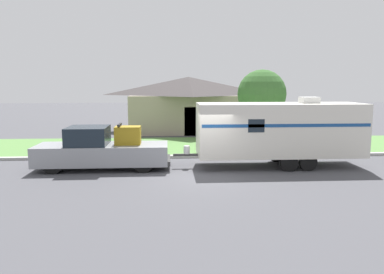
{
  "coord_description": "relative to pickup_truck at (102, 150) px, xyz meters",
  "views": [
    {
      "loc": [
        -1.5,
        -15.13,
        3.78
      ],
      "look_at": [
        -0.42,
        1.48,
        1.4
      ],
      "focal_mm": 35.0,
      "sensor_mm": 36.0,
      "label": 1
    }
  ],
  "objects": [
    {
      "name": "pickup_truck",
      "position": [
        0.0,
        0.0,
        0.0
      ],
      "size": [
        5.9,
        1.99,
        2.02
      ],
      "color": "black",
      "rests_on": "ground_plane"
    },
    {
      "name": "curb_strip",
      "position": [
        4.46,
        2.27,
        -0.78
      ],
      "size": [
        80.0,
        0.3,
        0.14
      ],
      "color": "#ADADA8",
      "rests_on": "ground_plane"
    },
    {
      "name": "mailbox",
      "position": [
        7.68,
        3.16,
        0.09
      ],
      "size": [
        0.48,
        0.2,
        1.22
      ],
      "color": "brown",
      "rests_on": "ground_plane"
    },
    {
      "name": "house_across_street",
      "position": [
        4.67,
        14.02,
        1.39
      ],
      "size": [
        9.85,
        7.79,
        4.33
      ],
      "color": "gray",
      "rests_on": "ground_plane"
    },
    {
      "name": "tree_in_yard",
      "position": [
        8.52,
        5.28,
        2.32
      ],
      "size": [
        2.86,
        2.86,
        4.61
      ],
      "color": "brown",
      "rests_on": "ground_plane"
    },
    {
      "name": "lawn_strip",
      "position": [
        4.46,
        5.92,
        -0.84
      ],
      "size": [
        80.0,
        7.0,
        0.03
      ],
      "color": "#568442",
      "rests_on": "ground_plane"
    },
    {
      "name": "ground_plane",
      "position": [
        4.46,
        -1.48,
        -0.85
      ],
      "size": [
        120.0,
        120.0,
        0.0
      ],
      "primitive_type": "plane",
      "color": "#47474C"
    },
    {
      "name": "travel_trailer",
      "position": [
        8.04,
        -0.0,
        0.86
      ],
      "size": [
        8.58,
        2.3,
        3.18
      ],
      "color": "black",
      "rests_on": "ground_plane"
    }
  ]
}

